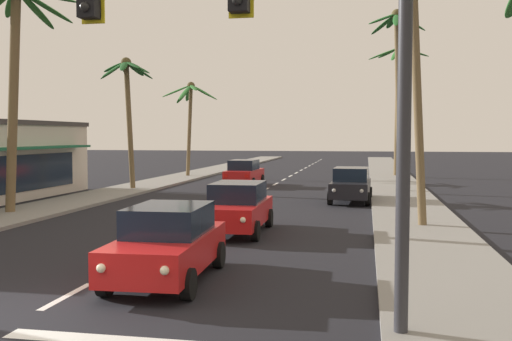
% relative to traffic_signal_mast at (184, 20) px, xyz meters
% --- Properties ---
extents(ground_plane, '(220.00, 220.00, 0.00)m').
position_rel_traffic_signal_mast_xyz_m(ground_plane, '(-2.95, -0.27, -5.15)').
color(ground_plane, black).
extents(sidewalk_right, '(3.20, 110.00, 0.14)m').
position_rel_traffic_signal_mast_xyz_m(sidewalk_right, '(4.85, 19.73, -5.08)').
color(sidewalk_right, gray).
rests_on(sidewalk_right, ground).
extents(sidewalk_left, '(3.20, 110.00, 0.14)m').
position_rel_traffic_signal_mast_xyz_m(sidewalk_left, '(-10.75, 19.73, -5.08)').
color(sidewalk_left, gray).
rests_on(sidewalk_left, ground).
extents(lane_markings, '(4.28, 88.27, 0.01)m').
position_rel_traffic_signal_mast_xyz_m(lane_markings, '(-2.53, 19.90, -5.15)').
color(lane_markings, silver).
rests_on(lane_markings, ground).
extents(traffic_signal_mast, '(10.82, 0.41, 7.27)m').
position_rel_traffic_signal_mast_xyz_m(traffic_signal_mast, '(0.00, 0.00, 0.00)').
color(traffic_signal_mast, '#2D2D33').
rests_on(traffic_signal_mast, ground).
extents(sedan_lead_at_stop_bar, '(2.08, 4.50, 1.68)m').
position_rel_traffic_signal_mast_xyz_m(sedan_lead_at_stop_bar, '(-1.36, 2.96, -4.30)').
color(sedan_lead_at_stop_bar, red).
rests_on(sedan_lead_at_stop_bar, ground).
extents(sedan_third_in_queue, '(2.00, 4.47, 1.68)m').
position_rel_traffic_signal_mast_xyz_m(sedan_third_in_queue, '(-1.22, 9.48, -4.30)').
color(sedan_third_in_queue, red).
rests_on(sedan_third_in_queue, ground).
extents(sedan_oncoming_far, '(2.03, 4.48, 1.68)m').
position_rel_traffic_signal_mast_xyz_m(sedan_oncoming_far, '(-4.72, 27.06, -4.30)').
color(sedan_oncoming_far, red).
rests_on(sedan_oncoming_far, ground).
extents(sedan_parked_nearest_kerb, '(2.08, 4.50, 1.68)m').
position_rel_traffic_signal_mast_xyz_m(sedan_parked_nearest_kerb, '(2.27, 19.21, -4.30)').
color(sedan_parked_nearest_kerb, black).
rests_on(sedan_parked_nearest_kerb, ground).
extents(palm_left_second, '(4.71, 4.75, 9.33)m').
position_rel_traffic_signal_mast_xyz_m(palm_left_second, '(-10.89, 11.93, 1.48)').
color(palm_left_second, brown).
rests_on(palm_left_second, ground).
extents(palm_left_third, '(3.42, 3.41, 7.80)m').
position_rel_traffic_signal_mast_xyz_m(palm_left_third, '(-10.79, 22.78, 0.76)').
color(palm_left_third, brown).
rests_on(palm_left_third, ground).
extents(palm_left_farthest, '(4.21, 4.26, 7.35)m').
position_rel_traffic_signal_mast_xyz_m(palm_left_farthest, '(-10.34, 33.64, 0.49)').
color(palm_left_farthest, brown).
rests_on(palm_left_farthest, ground).
extents(palm_right_second, '(3.05, 3.04, 9.77)m').
position_rel_traffic_signal_mast_xyz_m(palm_right_second, '(4.56, 11.48, 2.12)').
color(palm_right_second, brown).
rests_on(palm_right_second, ground).
extents(palm_right_third, '(3.26, 3.46, 10.27)m').
position_rel_traffic_signal_mast_xyz_m(palm_right_third, '(4.66, 24.27, 2.21)').
color(palm_right_third, brown).
rests_on(palm_right_third, ground).
extents(palm_right_farthest, '(4.72, 4.26, 10.24)m').
position_rel_traffic_signal_mast_xyz_m(palm_right_farthest, '(5.35, 37.07, 1.61)').
color(palm_right_farthest, brown).
rests_on(palm_right_farthest, ground).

